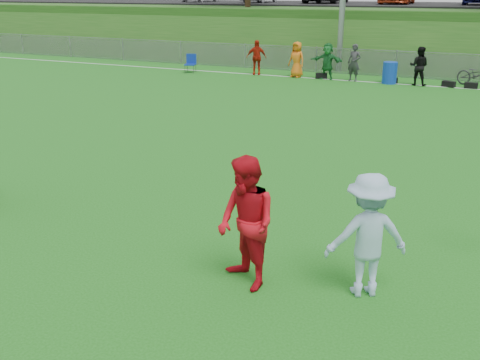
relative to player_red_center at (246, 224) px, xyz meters
The scene contains 12 objects.
ground 1.67m from the player_red_center, 143.46° to the left, with size 120.00×120.00×0.00m, color #1B5D13.
sideline_far 18.86m from the player_red_center, 93.31° to the left, with size 60.00×0.10×0.01m, color white.
fence 20.84m from the player_red_center, 92.99° to the left, with size 58.00×0.06×1.30m.
berm 31.83m from the player_red_center, 91.96° to the left, with size 120.00×18.00×3.00m, color #1D4F16.
parking_lot 33.89m from the player_red_center, 91.84° to the left, with size 120.00×12.00×0.10m, color black.
spectator_row 19.19m from the player_red_center, 101.48° to the left, with size 8.76×0.74×1.69m.
gear_bags 18.93m from the player_red_center, 90.96° to the left, with size 7.25×0.43×0.26m.
player_red_center is the anchor object (origin of this frame).
player_blue 1.68m from the player_red_center, 16.44° to the left, with size 1.16×0.66×1.79m, color #9CC0D8.
recycling_bin 18.82m from the player_red_center, 93.16° to the left, with size 0.65×0.65×0.97m, color #103AB2.
camp_chair 21.10m from the player_red_center, 121.23° to the left, with size 0.63×0.64×0.93m.
bicycle 19.75m from the player_red_center, 82.35° to the left, with size 0.67×1.93×1.02m, color #2A2A2C.
Camera 1 is at (3.80, -7.11, 4.09)m, focal length 40.00 mm.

